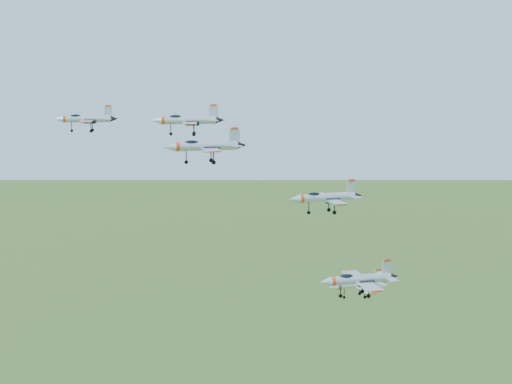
{
  "coord_description": "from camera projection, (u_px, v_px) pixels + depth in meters",
  "views": [
    {
      "loc": [
        -1.63,
        -110.71,
        157.62
      ],
      "look_at": [
        4.26,
        -2.19,
        138.41
      ],
      "focal_mm": 50.0,
      "sensor_mm": 36.0,
      "label": 1
    }
  ],
  "objects": [
    {
      "name": "jet_trail",
      "position": [
        357.0,
        284.0,
        118.62
      ],
      "size": [
        10.64,
        9.03,
        2.88
      ],
      "rotation": [
        0.0,
        0.0,
        0.27
      ],
      "color": "silver"
    },
    {
      "name": "jet_right_high",
      "position": [
        204.0,
        146.0,
        88.39
      ],
      "size": [
        10.55,
        8.84,
        2.83
      ],
      "rotation": [
        0.0,
        0.0,
        0.18
      ],
      "color": "silver"
    },
    {
      "name": "jet_left_low",
      "position": [
        325.0,
        197.0,
        123.46
      ],
      "size": [
        13.63,
        11.53,
        3.68
      ],
      "rotation": [
        0.0,
        0.0,
        0.25
      ],
      "color": "silver"
    },
    {
      "name": "jet_left_high",
      "position": [
        187.0,
        120.0,
        109.26
      ],
      "size": [
        11.37,
        9.34,
        3.05
      ],
      "rotation": [
        0.0,
        0.0,
        0.02
      ],
      "color": "silver"
    },
    {
      "name": "jet_right_low",
      "position": [
        358.0,
        279.0,
        103.18
      ],
      "size": [
        12.4,
        10.44,
        3.33
      ],
      "rotation": [
        0.0,
        0.0,
        0.21
      ],
      "color": "silver"
    },
    {
      "name": "jet_lead",
      "position": [
        85.0,
        119.0,
        118.82
      ],
      "size": [
        10.63,
        8.76,
        2.85
      ],
      "rotation": [
        0.0,
        0.0,
        0.04
      ],
      "color": "silver"
    }
  ]
}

